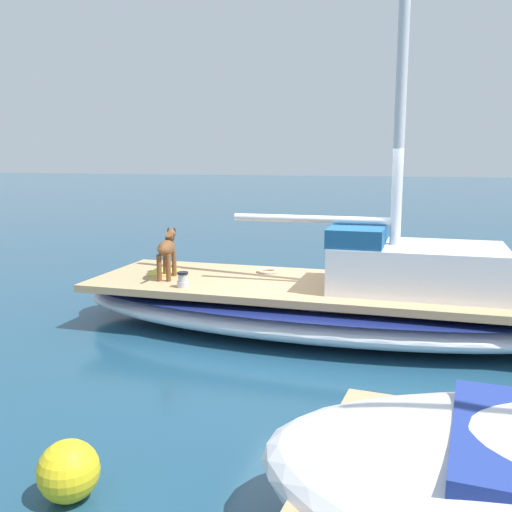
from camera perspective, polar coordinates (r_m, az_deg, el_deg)
The scene contains 9 objects.
ground_plane at distance 8.16m, azimuth 6.84°, elevation -7.33°, with size 120.00×120.00×0.00m, color navy.
sailboat_main at distance 8.06m, azimuth 6.89°, elevation -5.06°, with size 2.65×7.28×0.66m.
mast_main at distance 7.82m, azimuth 13.17°, elevation 19.52°, with size 0.14×2.27×6.89m.
cabin_house at distance 7.82m, azimuth 15.09°, elevation -0.78°, with size 1.44×2.25×0.84m.
dog_brown at distance 8.36m, azimuth -8.80°, elevation 0.67°, with size 0.93×0.31×0.70m.
deck_winch at distance 7.80m, azimuth -7.27°, elevation -2.38°, with size 0.16×0.16×0.21m.
coiled_rope at distance 8.73m, azimuth 1.12°, elevation -1.49°, with size 0.32×0.32×0.04m, color beige.
deck_towel at distance 8.78m, azimuth -9.18°, elevation -1.59°, with size 0.56×0.36×0.03m, color #D8D14C.
mooring_buoy at distance 4.53m, azimuth -18.09°, elevation -19.59°, with size 0.44×0.44×0.44m, color yellow.
Camera 1 is at (7.71, 1.12, 2.42)m, focal length 40.36 mm.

